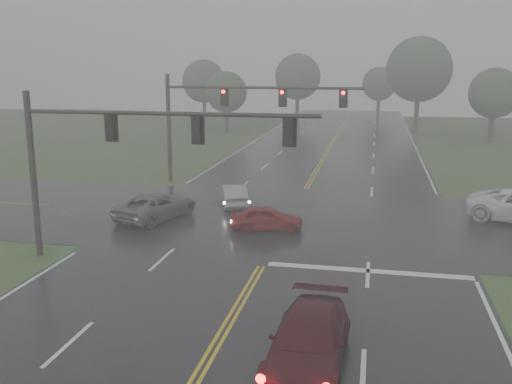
% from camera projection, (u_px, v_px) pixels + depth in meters
% --- Properties ---
extents(main_road, '(18.00, 160.00, 0.02)m').
position_uv_depth(main_road, '(283.00, 228.00, 30.17)').
color(main_road, black).
rests_on(main_road, ground).
extents(cross_street, '(120.00, 14.00, 0.02)m').
position_uv_depth(cross_street, '(289.00, 219.00, 32.08)').
color(cross_street, black).
rests_on(cross_street, ground).
extents(stop_bar, '(8.50, 0.50, 0.01)m').
position_uv_depth(stop_bar, '(368.00, 271.00, 23.93)').
color(stop_bar, silver).
rests_on(stop_bar, ground).
extents(sedan_maroon, '(2.31, 5.28, 1.51)m').
position_uv_depth(sedan_maroon, '(308.00, 365.00, 16.46)').
color(sedan_maroon, '#3D0B12').
rests_on(sedan_maroon, ground).
extents(sedan_red, '(3.97, 2.08, 1.29)m').
position_uv_depth(sedan_red, '(267.00, 230.00, 29.85)').
color(sedan_red, maroon).
rests_on(sedan_red, ground).
extents(sedan_silver, '(2.70, 4.28, 1.33)m').
position_uv_depth(sedan_silver, '(234.00, 206.00, 35.04)').
color(sedan_silver, '#96979D').
rests_on(sedan_silver, ground).
extents(car_grey, '(3.96, 5.75, 1.46)m').
position_uv_depth(car_grey, '(157.00, 219.00, 32.05)').
color(car_grey, '#53555A').
rests_on(car_grey, ground).
extents(signal_gantry_near, '(12.82, 0.32, 7.41)m').
position_uv_depth(signal_gantry_near, '(113.00, 144.00, 24.09)').
color(signal_gantry_near, black).
rests_on(signal_gantry_near, ground).
extents(signal_gantry_far, '(14.07, 0.40, 7.84)m').
position_uv_depth(signal_gantry_far, '(226.00, 107.00, 40.31)').
color(signal_gantry_far, black).
rests_on(signal_gantry_far, ground).
extents(tree_nw_a, '(5.21, 5.21, 7.65)m').
position_uv_depth(tree_nw_a, '(226.00, 92.00, 72.23)').
color(tree_nw_a, '#2F271E').
rests_on(tree_nw_a, ground).
extents(tree_ne_a, '(8.13, 8.13, 11.94)m').
position_uv_depth(tree_ne_a, '(419.00, 69.00, 70.98)').
color(tree_ne_a, '#2F271E').
rests_on(tree_ne_a, ground).
extents(tree_n_mid, '(6.88, 6.88, 10.11)m').
position_uv_depth(tree_n_mid, '(298.00, 77.00, 85.46)').
color(tree_n_mid, '#2F271E').
rests_on(tree_n_mid, ground).
extents(tree_e_near, '(5.56, 5.56, 8.17)m').
position_uv_depth(tree_e_near, '(494.00, 93.00, 62.85)').
color(tree_e_near, '#2F271E').
rests_on(tree_e_near, ground).
extents(tree_nw_b, '(6.27, 6.27, 9.20)m').
position_uv_depth(tree_nw_b, '(204.00, 81.00, 83.15)').
color(tree_nw_b, '#2F271E').
rests_on(tree_nw_b, ground).
extents(tree_n_far, '(5.53, 5.53, 8.12)m').
position_uv_depth(tree_n_far, '(379.00, 84.00, 93.00)').
color(tree_n_far, '#2F271E').
rests_on(tree_n_far, ground).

